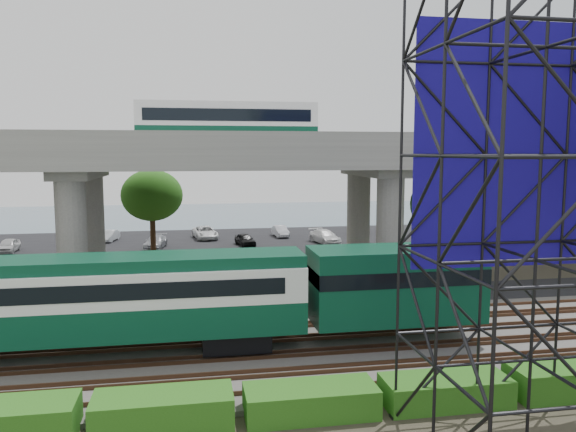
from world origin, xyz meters
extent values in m
plane|color=#474233|center=(0.00, 0.00, 0.00)|extent=(140.00, 140.00, 0.00)
cube|color=slate|center=(0.00, 2.00, 0.10)|extent=(90.00, 12.00, 0.20)
cube|color=black|center=(0.00, 10.50, 0.04)|extent=(90.00, 5.00, 0.08)
cube|color=black|center=(0.00, 34.00, 0.04)|extent=(90.00, 18.00, 0.08)
cube|color=#41606C|center=(0.00, 56.00, 0.01)|extent=(140.00, 40.00, 0.03)
cube|color=#472D1E|center=(0.00, -2.72, 0.28)|extent=(90.00, 0.08, 0.16)
cube|color=#472D1E|center=(0.00, -1.28, 0.28)|extent=(90.00, 0.08, 0.16)
cube|color=#472D1E|center=(0.00, -0.72, 0.28)|extent=(90.00, 0.08, 0.16)
cube|color=#472D1E|center=(0.00, 0.72, 0.28)|extent=(90.00, 0.08, 0.16)
cube|color=#472D1E|center=(0.00, 1.28, 0.28)|extent=(90.00, 0.08, 0.16)
cube|color=#472D1E|center=(0.00, 2.72, 0.28)|extent=(90.00, 0.08, 0.16)
cube|color=#472D1E|center=(0.00, 3.28, 0.28)|extent=(90.00, 0.08, 0.16)
cube|color=#472D1E|center=(0.00, 4.72, 0.28)|extent=(90.00, 0.08, 0.16)
cube|color=#472D1E|center=(0.00, 5.28, 0.28)|extent=(90.00, 0.08, 0.16)
cube|color=#472D1E|center=(0.00, 6.72, 0.28)|extent=(90.00, 0.08, 0.16)
cube|color=black|center=(-1.08, 2.00, 0.81)|extent=(3.00, 2.20, 0.90)
cube|color=#093F29|center=(-7.58, 2.00, 1.96)|extent=(19.00, 3.00, 1.40)
cube|color=white|center=(-7.58, 2.00, 3.41)|extent=(19.00, 3.00, 1.50)
cube|color=#093F29|center=(-7.58, 2.00, 4.41)|extent=(19.00, 2.60, 0.50)
cube|color=black|center=(-6.58, 2.00, 3.46)|extent=(15.00, 3.06, 0.70)
cube|color=#093F29|center=(6.42, 2.00, 2.96)|extent=(8.00, 3.00, 3.40)
cube|color=#9E9B93|center=(0.00, 16.00, 8.60)|extent=(80.00, 12.00, 1.20)
cube|color=#9E9B93|center=(0.00, 10.25, 9.75)|extent=(80.00, 0.50, 1.10)
cube|color=#9E9B93|center=(0.00, 21.75, 9.75)|extent=(80.00, 0.50, 1.10)
cylinder|color=#9E9B93|center=(-10.00, 12.50, 4.00)|extent=(1.80, 1.80, 8.00)
cylinder|color=#9E9B93|center=(-10.00, 19.50, 4.00)|extent=(1.80, 1.80, 8.00)
cube|color=#9E9B93|center=(-10.00, 16.00, 7.70)|extent=(2.40, 9.00, 0.60)
cylinder|color=#9E9B93|center=(10.00, 12.50, 4.00)|extent=(1.80, 1.80, 8.00)
cylinder|color=#9E9B93|center=(10.00, 19.50, 4.00)|extent=(1.80, 1.80, 8.00)
cube|color=#9E9B93|center=(10.00, 16.00, 7.70)|extent=(2.40, 9.00, 0.60)
cylinder|color=#9E9B93|center=(28.00, 19.50, 4.00)|extent=(1.80, 1.80, 8.00)
cube|color=black|center=(-0.39, 16.00, 9.55)|extent=(12.00, 2.50, 0.70)
cube|color=#093F29|center=(-0.39, 16.00, 10.35)|extent=(12.00, 2.50, 0.90)
cube|color=white|center=(-0.39, 16.00, 11.45)|extent=(12.00, 2.50, 1.30)
cube|color=black|center=(-0.39, 16.00, 11.50)|extent=(11.00, 2.56, 0.80)
cube|color=white|center=(-0.39, 16.00, 12.25)|extent=(12.00, 2.40, 0.30)
cube|color=#170C8A|center=(8.33, -4.95, 9.30)|extent=(8.10, 0.08, 8.25)
cube|color=#245D15|center=(-9.00, -4.30, 0.60)|extent=(4.60, 1.80, 1.20)
cube|color=#245D15|center=(-4.00, -4.30, 0.58)|extent=(4.60, 1.80, 1.15)
cube|color=#245D15|center=(1.00, -4.30, 0.52)|extent=(4.60, 1.80, 1.03)
cube|color=#245D15|center=(6.00, -4.30, 0.51)|extent=(4.60, 1.80, 1.01)
cube|color=#245D15|center=(11.00, -4.30, 0.56)|extent=(4.60, 1.80, 1.12)
cylinder|color=#382314|center=(14.00, 12.50, 2.40)|extent=(0.44, 0.44, 4.80)
ellipsoid|color=#245D15|center=(14.00, 12.50, 5.60)|extent=(4.94, 4.94, 4.18)
cylinder|color=#382314|center=(-6.00, 24.00, 2.40)|extent=(0.44, 0.44, 4.80)
ellipsoid|color=#245D15|center=(-6.00, 24.00, 5.60)|extent=(4.94, 4.94, 4.18)
imported|color=black|center=(-4.32, 10.60, 0.87)|extent=(6.23, 4.36, 1.58)
imported|color=#BEBEBE|center=(-19.18, 31.00, 0.70)|extent=(1.51, 3.64, 1.23)
imported|color=#B7BCC0|center=(-11.07, 36.00, 0.62)|extent=(1.79, 3.46, 1.09)
imported|color=#939499|center=(-6.24, 31.00, 0.67)|extent=(2.26, 4.27, 1.18)
imported|color=silver|center=(-1.48, 36.00, 0.72)|extent=(2.80, 4.89, 1.29)
imported|color=black|center=(2.21, 31.00, 0.66)|extent=(2.07, 3.60, 1.15)
imported|color=#B4B5BC|center=(6.48, 36.00, 0.66)|extent=(1.51, 3.61, 1.16)
imported|color=silver|center=(10.15, 31.00, 0.73)|extent=(2.85, 4.79, 1.30)
imported|color=#A7A8AE|center=(15.14, 36.00, 0.64)|extent=(2.81, 4.40, 1.13)
camera|label=1|loc=(-3.00, -22.47, 9.12)|focal=35.00mm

